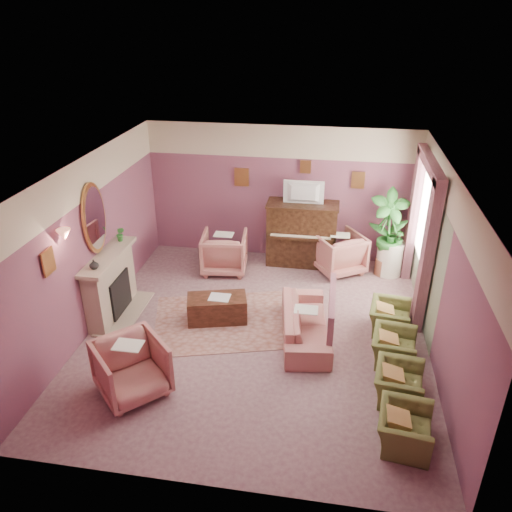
% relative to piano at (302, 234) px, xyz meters
% --- Properties ---
extents(floor, '(5.50, 6.00, 0.01)m').
position_rel_piano_xyz_m(floor, '(-0.50, -2.68, -0.65)').
color(floor, '#876268').
rests_on(floor, ground).
extents(ceiling, '(5.50, 6.00, 0.01)m').
position_rel_piano_xyz_m(ceiling, '(-0.50, -2.68, 2.15)').
color(ceiling, silver).
rests_on(ceiling, wall_back).
extents(wall_back, '(5.50, 0.02, 2.80)m').
position_rel_piano_xyz_m(wall_back, '(-0.50, 0.32, 0.75)').
color(wall_back, '#663F5C').
rests_on(wall_back, floor).
extents(wall_front, '(5.50, 0.02, 2.80)m').
position_rel_piano_xyz_m(wall_front, '(-0.50, -5.68, 0.75)').
color(wall_front, '#663F5C').
rests_on(wall_front, floor).
extents(wall_left, '(0.02, 6.00, 2.80)m').
position_rel_piano_xyz_m(wall_left, '(-3.25, -2.68, 0.75)').
color(wall_left, '#663F5C').
rests_on(wall_left, floor).
extents(wall_right, '(0.02, 6.00, 2.80)m').
position_rel_piano_xyz_m(wall_right, '(2.25, -2.68, 0.75)').
color(wall_right, '#663F5C').
rests_on(wall_right, floor).
extents(picture_rail_band, '(5.50, 0.01, 0.65)m').
position_rel_piano_xyz_m(picture_rail_band, '(-0.50, 0.31, 1.82)').
color(picture_rail_band, beige).
rests_on(picture_rail_band, wall_back).
extents(stripe_panel, '(0.01, 3.00, 2.15)m').
position_rel_piano_xyz_m(stripe_panel, '(2.23, -1.38, 0.42)').
color(stripe_panel, gray).
rests_on(stripe_panel, wall_right).
extents(fireplace_surround, '(0.30, 1.40, 1.10)m').
position_rel_piano_xyz_m(fireplace_surround, '(-3.09, -2.48, -0.10)').
color(fireplace_surround, tan).
rests_on(fireplace_surround, floor).
extents(fireplace_inset, '(0.18, 0.72, 0.68)m').
position_rel_piano_xyz_m(fireplace_inset, '(-2.99, -2.48, -0.25)').
color(fireplace_inset, black).
rests_on(fireplace_inset, floor).
extents(fire_ember, '(0.06, 0.54, 0.10)m').
position_rel_piano_xyz_m(fire_ember, '(-2.95, -2.48, -0.43)').
color(fire_ember, orange).
rests_on(fire_ember, floor).
extents(mantel_shelf, '(0.40, 1.55, 0.07)m').
position_rel_piano_xyz_m(mantel_shelf, '(-3.06, -2.48, 0.47)').
color(mantel_shelf, tan).
rests_on(mantel_shelf, fireplace_surround).
extents(hearth, '(0.55, 1.50, 0.02)m').
position_rel_piano_xyz_m(hearth, '(-2.89, -2.48, -0.64)').
color(hearth, tan).
rests_on(hearth, floor).
extents(mirror_frame, '(0.04, 0.72, 1.20)m').
position_rel_piano_xyz_m(mirror_frame, '(-3.20, -2.48, 1.15)').
color(mirror_frame, '#BD8443').
rests_on(mirror_frame, wall_left).
extents(mirror_glass, '(0.01, 0.60, 1.06)m').
position_rel_piano_xyz_m(mirror_glass, '(-3.17, -2.48, 1.15)').
color(mirror_glass, white).
rests_on(mirror_glass, wall_left).
extents(sconce_shade, '(0.20, 0.20, 0.16)m').
position_rel_piano_xyz_m(sconce_shade, '(-3.12, -3.53, 1.33)').
color(sconce_shade, '#FF906C').
rests_on(sconce_shade, wall_left).
extents(piano, '(1.40, 0.60, 1.30)m').
position_rel_piano_xyz_m(piano, '(0.00, 0.00, 0.00)').
color(piano, '#311D10').
rests_on(piano, floor).
extents(piano_keyshelf, '(1.30, 0.12, 0.06)m').
position_rel_piano_xyz_m(piano_keyshelf, '(-0.00, -0.35, 0.07)').
color(piano_keyshelf, '#311D10').
rests_on(piano_keyshelf, piano).
extents(piano_keys, '(1.20, 0.08, 0.02)m').
position_rel_piano_xyz_m(piano_keys, '(0.00, -0.35, 0.11)').
color(piano_keys, beige).
rests_on(piano_keys, piano).
extents(piano_top, '(1.45, 0.65, 0.04)m').
position_rel_piano_xyz_m(piano_top, '(0.00, 0.00, 0.66)').
color(piano_top, '#311D10').
rests_on(piano_top, piano).
extents(television, '(0.80, 0.12, 0.48)m').
position_rel_piano_xyz_m(television, '(0.00, -0.05, 0.95)').
color(television, black).
rests_on(television, piano).
extents(print_back_left, '(0.30, 0.03, 0.38)m').
position_rel_piano_xyz_m(print_back_left, '(-1.30, 0.28, 1.07)').
color(print_back_left, '#BD8443').
rests_on(print_back_left, wall_back).
extents(print_back_right, '(0.26, 0.03, 0.34)m').
position_rel_piano_xyz_m(print_back_right, '(1.05, 0.28, 1.13)').
color(print_back_right, '#BD8443').
rests_on(print_back_right, wall_back).
extents(print_back_mid, '(0.22, 0.03, 0.26)m').
position_rel_piano_xyz_m(print_back_mid, '(0.00, 0.28, 1.35)').
color(print_back_mid, '#BD8443').
rests_on(print_back_mid, wall_back).
extents(print_left_wall, '(0.03, 0.28, 0.36)m').
position_rel_piano_xyz_m(print_left_wall, '(-3.21, -3.88, 1.07)').
color(print_left_wall, '#BD8443').
rests_on(print_left_wall, wall_left).
extents(window_blind, '(0.03, 1.40, 1.80)m').
position_rel_piano_xyz_m(window_blind, '(2.20, -1.13, 1.05)').
color(window_blind, beige).
rests_on(window_blind, wall_right).
extents(curtain_left, '(0.16, 0.34, 2.60)m').
position_rel_piano_xyz_m(curtain_left, '(2.12, -2.05, 0.65)').
color(curtain_left, '#8D5262').
rests_on(curtain_left, floor).
extents(curtain_right, '(0.16, 0.34, 2.60)m').
position_rel_piano_xyz_m(curtain_right, '(2.12, -0.21, 0.65)').
color(curtain_right, '#8D5262').
rests_on(curtain_right, floor).
extents(pelmet, '(0.16, 2.20, 0.16)m').
position_rel_piano_xyz_m(pelmet, '(2.12, -1.13, 1.91)').
color(pelmet, '#8D5262').
rests_on(pelmet, wall_right).
extents(mantel_plant, '(0.16, 0.16, 0.28)m').
position_rel_piano_xyz_m(mantel_plant, '(-3.05, -1.93, 0.64)').
color(mantel_plant, '#2A752A').
rests_on(mantel_plant, mantel_shelf).
extents(mantel_vase, '(0.16, 0.16, 0.16)m').
position_rel_piano_xyz_m(mantel_vase, '(-3.05, -2.98, 0.58)').
color(mantel_vase, beige).
rests_on(mantel_vase, mantel_shelf).
extents(area_rug, '(2.89, 2.40, 0.01)m').
position_rel_piano_xyz_m(area_rug, '(-1.04, -2.41, -0.64)').
color(area_rug, '#93645A').
rests_on(area_rug, floor).
extents(coffee_table, '(1.09, 0.74, 0.45)m').
position_rel_piano_xyz_m(coffee_table, '(-1.24, -2.39, -0.43)').
color(coffee_table, '#402115').
rests_on(coffee_table, floor).
extents(table_paper, '(0.35, 0.28, 0.01)m').
position_rel_piano_xyz_m(table_paper, '(-1.19, -2.39, -0.20)').
color(table_paper, silver).
rests_on(table_paper, coffee_table).
extents(sofa, '(0.61, 1.83, 0.74)m').
position_rel_piano_xyz_m(sofa, '(0.29, -2.64, -0.28)').
color(sofa, tan).
rests_on(sofa, floor).
extents(sofa_throw, '(0.09, 1.39, 0.51)m').
position_rel_piano_xyz_m(sofa_throw, '(0.69, -2.64, -0.05)').
color(sofa_throw, '#8D5262').
rests_on(sofa_throw, sofa).
extents(floral_armchair_left, '(0.87, 0.87, 0.91)m').
position_rel_piano_xyz_m(floral_armchair_left, '(-1.51, -0.60, -0.20)').
color(floral_armchair_left, tan).
rests_on(floral_armchair_left, floor).
extents(floral_armchair_right, '(0.87, 0.87, 0.91)m').
position_rel_piano_xyz_m(floral_armchair_right, '(0.78, -0.25, -0.20)').
color(floral_armchair_right, tan).
rests_on(floral_armchair_right, floor).
extents(floral_armchair_front, '(0.87, 0.87, 0.91)m').
position_rel_piano_xyz_m(floral_armchair_front, '(-1.97, -4.35, -0.20)').
color(floral_armchair_front, tan).
rests_on(floral_armchair_front, floor).
extents(olive_chair_a, '(0.52, 0.74, 0.64)m').
position_rel_piano_xyz_m(olive_chair_a, '(1.66, -4.68, -0.33)').
color(olive_chair_a, olive).
rests_on(olive_chair_a, floor).
extents(olive_chair_b, '(0.52, 0.74, 0.64)m').
position_rel_piano_xyz_m(olive_chair_b, '(1.66, -3.86, -0.33)').
color(olive_chair_b, olive).
rests_on(olive_chair_b, floor).
extents(olive_chair_c, '(0.52, 0.74, 0.64)m').
position_rel_piano_xyz_m(olive_chair_c, '(1.66, -3.04, -0.33)').
color(olive_chair_c, olive).
rests_on(olive_chair_c, floor).
extents(olive_chair_d, '(0.52, 0.74, 0.64)m').
position_rel_piano_xyz_m(olive_chair_d, '(1.66, -2.22, -0.33)').
color(olive_chair_d, olive).
rests_on(olive_chair_d, floor).
extents(side_table, '(0.52, 0.52, 0.70)m').
position_rel_piano_xyz_m(side_table, '(1.79, -0.19, -0.30)').
color(side_table, white).
rests_on(side_table, floor).
extents(side_plant_big, '(0.30, 0.30, 0.34)m').
position_rel_piano_xyz_m(side_plant_big, '(1.79, -0.19, 0.22)').
color(side_plant_big, '#2A752A').
rests_on(side_plant_big, side_table).
extents(side_plant_small, '(0.16, 0.16, 0.28)m').
position_rel_piano_xyz_m(side_plant_small, '(1.91, -0.29, 0.19)').
color(side_plant_small, '#2A752A').
rests_on(side_plant_small, side_table).
extents(palm_pot, '(0.34, 0.34, 0.34)m').
position_rel_piano_xyz_m(palm_pot, '(1.68, -0.23, -0.48)').
color(palm_pot, '#9E6043').
rests_on(palm_pot, floor).
extents(palm_plant, '(0.76, 0.76, 1.44)m').
position_rel_piano_xyz_m(palm_plant, '(1.68, -0.23, 0.41)').
color(palm_plant, '#2A752A').
rests_on(palm_plant, palm_pot).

